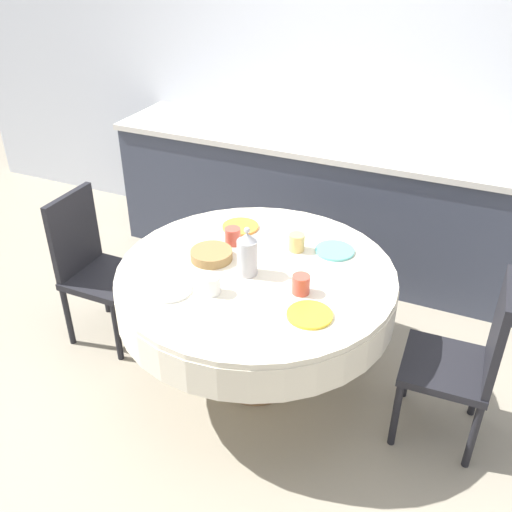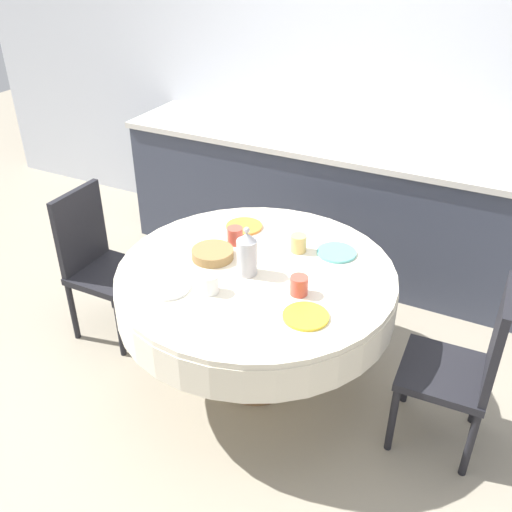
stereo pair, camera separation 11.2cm
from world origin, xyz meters
TOP-DOWN VIEW (x-y plane):
  - ground_plane at (0.00, 0.00)m, footprint 12.00×12.00m
  - wall_back at (0.00, 1.71)m, footprint 7.00×0.05m
  - kitchen_counter at (0.00, 1.38)m, footprint 3.24×0.64m
  - dining_table at (0.00, 0.00)m, footprint 1.41×1.41m
  - chair_left at (1.05, 0.04)m, footprint 0.42×0.42m
  - chair_right at (-1.05, -0.00)m, footprint 0.40×0.40m
  - plate_near_left at (-0.29, -0.34)m, footprint 0.21×0.21m
  - cup_near_left at (-0.11, -0.27)m, footprint 0.08×0.08m
  - plate_near_right at (0.37, -0.25)m, footprint 0.21×0.21m
  - cup_near_right at (0.27, -0.10)m, footprint 0.08×0.08m
  - plate_far_left at (-0.26, 0.37)m, footprint 0.21×0.21m
  - cup_far_left at (-0.22, 0.19)m, footprint 0.08×0.08m
  - plate_far_right at (0.31, 0.33)m, footprint 0.21×0.21m
  - cup_far_right at (0.11, 0.27)m, footprint 0.08×0.08m
  - coffee_carafe at (-0.03, -0.05)m, footprint 0.10×0.10m
  - bread_basket at (-0.25, 0.00)m, footprint 0.22×0.22m

SIDE VIEW (x-z plane):
  - ground_plane at x=0.00m, z-range 0.00..0.00m
  - kitchen_counter at x=0.00m, z-range 0.00..0.94m
  - chair_left at x=1.05m, z-range 0.04..0.96m
  - chair_right at x=-1.05m, z-range 0.04..0.96m
  - dining_table at x=0.00m, z-range 0.24..0.97m
  - plate_near_left at x=-0.29m, z-range 0.73..0.74m
  - plate_near_right at x=0.37m, z-range 0.73..0.74m
  - plate_far_left at x=-0.26m, z-range 0.73..0.74m
  - plate_far_right at x=0.31m, z-range 0.73..0.74m
  - bread_basket at x=-0.25m, z-range 0.73..0.78m
  - cup_near_left at x=-0.11m, z-range 0.73..0.82m
  - cup_near_right at x=0.27m, z-range 0.73..0.82m
  - cup_far_left at x=-0.22m, z-range 0.73..0.82m
  - cup_far_right at x=0.11m, z-range 0.73..0.82m
  - coffee_carafe at x=-0.03m, z-range 0.71..0.97m
  - wall_back at x=0.00m, z-range 0.00..2.60m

